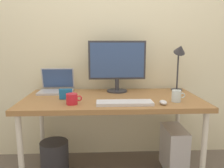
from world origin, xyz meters
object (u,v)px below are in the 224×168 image
Objects in this scene: coffee_mug at (72,99)px; desk at (112,104)px; computer_tower at (174,149)px; laptop at (57,86)px; desk_lamp at (179,57)px; wastebasket at (55,157)px; photo_frame at (66,94)px; monitor at (117,63)px; keyboard at (125,103)px; mouse at (163,102)px; glass_cup at (177,96)px.

desk is at bearing 33.34° from coffee_mug.
laptop is at bearing 168.70° from computer_tower.
desk_lamp is 1.60× the size of wastebasket.
coffee_mug is 0.41× the size of wastebasket.
monitor is at bearing 33.42° from photo_frame.
laptop reaches higher than photo_frame.
desk is 3.50× the size of keyboard.
laptop is at bearing 141.43° from keyboard.
photo_frame is (-0.39, -0.06, 0.11)m from desk.
photo_frame is 0.26× the size of computer_tower.
monitor is 1.72× the size of laptop.
monitor reaches higher than photo_frame.
photo_frame is (-0.78, 0.19, 0.03)m from mouse.
coffee_mug is at bearing -155.38° from desk_lamp.
mouse is 0.71m from coffee_mug.
glass_cup is 0.37× the size of wastebasket.
computer_tower is (0.98, 0.09, -0.57)m from photo_frame.
laptop is 1.13m from glass_cup.
photo_frame is at bearing 159.94° from keyboard.
photo_frame is (-1.06, -0.30, -0.29)m from desk_lamp.
laptop is at bearing 157.65° from glass_cup.
glass_cup is 0.92m from photo_frame.
monitor reaches higher than laptop.
monitor is 5.00× the size of glass_cup.
coffee_mug is at bearing -146.66° from desk.
photo_frame is (0.14, -0.32, -0.01)m from laptop.
photo_frame is (-0.91, 0.11, 0.00)m from glass_cup.
laptop is at bearing 113.20° from photo_frame.
wastebasket is (-0.92, 0.30, -0.60)m from mouse.
coffee_mug is (-0.38, -0.45, -0.24)m from monitor.
glass_cup is at bearing 8.09° from keyboard.
glass_cup is (1.05, -0.43, -0.01)m from laptop.
desk_lamp reaches higher than computer_tower.
desk_lamp is at bearing 19.92° from desk.
desk is 0.41m from photo_frame.
coffee_mug is (-0.99, -0.45, -0.30)m from desk_lamp.
computer_tower is (0.91, 0.25, -0.56)m from coffee_mug.
mouse is at bearing -3.34° from keyboard.
photo_frame is 0.65m from wastebasket.
keyboard is 1.05× the size of computer_tower.
desk_lamp reaches higher than photo_frame.
desk is 0.60m from laptop.
laptop is at bearing 178.42° from monitor.
desk_lamp is at bearing 9.15° from wastebasket.
photo_frame reaches higher than wastebasket.
photo_frame is at bearing 166.11° from mouse.
monitor is 0.55m from keyboard.
laptop is 1.28m from computer_tower.
keyboard is at bearing -151.86° from computer_tower.
coffee_mug is 0.17m from photo_frame.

